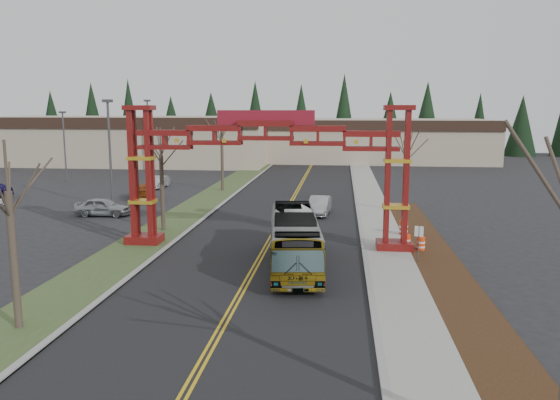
# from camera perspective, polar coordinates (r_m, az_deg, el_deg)

# --- Properties ---
(ground) EXTENTS (200.00, 200.00, 0.00)m
(ground) POSITION_cam_1_polar(r_m,az_deg,el_deg) (18.23, -9.66, -18.99)
(ground) COLOR black
(ground) RESTS_ON ground
(road) EXTENTS (12.00, 110.00, 0.02)m
(road) POSITION_cam_1_polar(r_m,az_deg,el_deg) (41.54, -0.12, -2.55)
(road) COLOR black
(road) RESTS_ON ground
(lane_line_left) EXTENTS (0.12, 100.00, 0.01)m
(lane_line_left) POSITION_cam_1_polar(r_m,az_deg,el_deg) (41.55, -0.29, -2.53)
(lane_line_left) COLOR gold
(lane_line_left) RESTS_ON road
(lane_line_right) EXTENTS (0.12, 100.00, 0.01)m
(lane_line_right) POSITION_cam_1_polar(r_m,az_deg,el_deg) (41.53, 0.04, -2.54)
(lane_line_right) COLOR gold
(lane_line_right) RESTS_ON road
(curb_right) EXTENTS (0.30, 110.00, 0.15)m
(curb_right) POSITION_cam_1_polar(r_m,az_deg,el_deg) (41.29, 8.39, -2.64)
(curb_right) COLOR gray
(curb_right) RESTS_ON ground
(sidewalk_right) EXTENTS (2.60, 110.00, 0.14)m
(sidewalk_right) POSITION_cam_1_polar(r_m,az_deg,el_deg) (41.37, 10.40, -2.67)
(sidewalk_right) COLOR gray
(sidewalk_right) RESTS_ON ground
(landscape_strip) EXTENTS (2.60, 50.00, 0.12)m
(landscape_strip) POSITION_cam_1_polar(r_m,az_deg,el_deg) (27.35, 18.05, -9.32)
(landscape_strip) COLOR black
(landscape_strip) RESTS_ON ground
(grass_median) EXTENTS (4.00, 110.00, 0.08)m
(grass_median) POSITION_cam_1_polar(r_m,az_deg,el_deg) (43.17, -10.74, -2.22)
(grass_median) COLOR #344924
(grass_median) RESTS_ON ground
(curb_left) EXTENTS (0.30, 110.00, 0.15)m
(curb_left) POSITION_cam_1_polar(r_m,az_deg,el_deg) (42.66, -8.36, -2.25)
(curb_left) COLOR gray
(curb_left) RESTS_ON ground
(gateway_arch) EXTENTS (18.20, 1.60, 8.90)m
(gateway_arch) POSITION_cam_1_polar(r_m,az_deg,el_deg) (33.80, -1.49, 4.93)
(gateway_arch) COLOR #580B0C
(gateway_arch) RESTS_ON ground
(retail_building_west) EXTENTS (46.00, 22.30, 7.50)m
(retail_building_west) POSITION_cam_1_polar(r_m,az_deg,el_deg) (94.08, -15.27, 6.13)
(retail_building_west) COLOR tan
(retail_building_west) RESTS_ON ground
(retail_building_east) EXTENTS (38.00, 20.30, 7.00)m
(retail_building_east) POSITION_cam_1_polar(r_m,az_deg,el_deg) (95.61, 9.70, 6.23)
(retail_building_east) COLOR tan
(retail_building_east) RESTS_ON ground
(conifer_treeline) EXTENTS (116.10, 5.60, 13.00)m
(conifer_treeline) POSITION_cam_1_polar(r_m,az_deg,el_deg) (107.48, 4.14, 8.26)
(conifer_treeline) COLOR black
(conifer_treeline) RESTS_ON ground
(transit_bus) EXTENTS (3.79, 11.07, 3.02)m
(transit_bus) POSITION_cam_1_polar(r_m,az_deg,el_deg) (30.33, 1.50, -4.16)
(transit_bus) COLOR #9B9DA2
(transit_bus) RESTS_ON ground
(silver_sedan) EXTENTS (1.94, 4.66, 1.50)m
(silver_sedan) POSITION_cam_1_polar(r_m,az_deg,el_deg) (45.46, 4.14, -0.58)
(silver_sedan) COLOR #A5A8AD
(silver_sedan) RESTS_ON ground
(parked_car_near_a) EXTENTS (4.48, 1.92, 1.51)m
(parked_car_near_a) POSITION_cam_1_polar(r_m,az_deg,el_deg) (47.04, -18.04, -0.68)
(parked_car_near_a) COLOR #B3B7BB
(parked_car_near_a) RESTS_ON ground
(parked_car_mid_a) EXTENTS (3.92, 5.63, 1.51)m
(parked_car_mid_a) POSITION_cam_1_polar(r_m,az_deg,el_deg) (55.07, -14.30, 0.91)
(parked_car_mid_a) COLOR #8D4213
(parked_car_mid_a) RESTS_ON ground
(parked_car_far_a) EXTENTS (1.54, 4.06, 1.32)m
(parked_car_far_a) POSITION_cam_1_polar(r_m,az_deg,el_deg) (62.23, -12.61, 1.84)
(parked_car_far_a) COLOR silver
(parked_car_far_a) RESTS_ON ground
(bare_tree_median_near) EXTENTS (2.99, 2.99, 7.52)m
(bare_tree_median_near) POSITION_cam_1_polar(r_m,az_deg,el_deg) (23.29, -26.53, 0.71)
(bare_tree_median_near) COLOR #382D26
(bare_tree_median_near) RESTS_ON ground
(bare_tree_median_mid) EXTENTS (3.01, 3.01, 7.41)m
(bare_tree_median_mid) POSITION_cam_1_polar(r_m,az_deg,el_deg) (39.43, -12.33, 4.49)
(bare_tree_median_mid) COLOR #382D26
(bare_tree_median_mid) RESTS_ON ground
(bare_tree_median_far) EXTENTS (3.22, 3.22, 8.35)m
(bare_tree_median_far) POSITION_cam_1_polar(r_m,az_deg,el_deg) (58.42, -6.11, 6.97)
(bare_tree_median_far) COLOR #382D26
(bare_tree_median_far) RESTS_ON ground
(bare_tree_right_far) EXTENTS (2.94, 2.94, 6.88)m
(bare_tree_right_far) POSITION_cam_1_polar(r_m,az_deg,el_deg) (46.81, 13.03, 4.62)
(bare_tree_right_far) COLOR #382D26
(bare_tree_right_far) RESTS_ON ground
(light_pole_near) EXTENTS (0.82, 0.41, 9.50)m
(light_pole_near) POSITION_cam_1_polar(r_m,az_deg,el_deg) (49.94, -17.37, 5.40)
(light_pole_near) COLOR #3F3F44
(light_pole_near) RESTS_ON ground
(light_pole_mid) EXTENTS (0.73, 0.37, 8.43)m
(light_pole_mid) POSITION_cam_1_polar(r_m,az_deg,el_deg) (70.45, -21.62, 5.72)
(light_pole_mid) COLOR #3F3F44
(light_pole_mid) RESTS_ON ground
(light_pole_far) EXTENTS (0.87, 0.43, 10.01)m
(light_pole_far) POSITION_cam_1_polar(r_m,az_deg,el_deg) (80.25, -13.61, 7.14)
(light_pole_far) COLOR #3F3F44
(light_pole_far) RESTS_ON ground
(street_sign) EXTENTS (0.48, 0.18, 2.15)m
(street_sign) POSITION_cam_1_polar(r_m,az_deg,el_deg) (31.82, 14.31, -3.74)
(street_sign) COLOR #3F3F44
(street_sign) RESTS_ON ground
(barrel_south) EXTENTS (0.50, 0.50, 0.93)m
(barrel_south) POSITION_cam_1_polar(r_m,az_deg,el_deg) (34.66, 14.50, -4.51)
(barrel_south) COLOR #ED3A0D
(barrel_south) RESTS_ON ground
(barrel_mid) EXTENTS (0.53, 0.53, 0.98)m
(barrel_mid) POSITION_cam_1_polar(r_m,az_deg,el_deg) (34.88, 13.06, -4.33)
(barrel_mid) COLOR #ED3A0D
(barrel_mid) RESTS_ON ground
(barrel_north) EXTENTS (0.59, 0.59, 1.10)m
(barrel_north) POSITION_cam_1_polar(r_m,az_deg,el_deg) (38.48, 12.78, -2.94)
(barrel_north) COLOR #ED3A0D
(barrel_north) RESTS_ON ground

